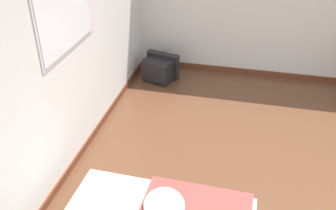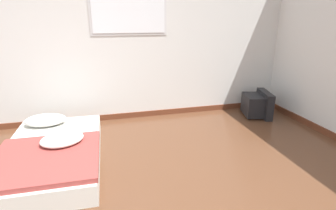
{
  "view_description": "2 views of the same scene",
  "coord_description": "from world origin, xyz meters",
  "views": [
    {
      "loc": [
        -2.86,
        0.65,
        2.89
      ],
      "look_at": [
        0.86,
        1.52,
        0.52
      ],
      "focal_mm": 40.0,
      "sensor_mm": 36.0,
      "label": 1
    },
    {
      "loc": [
        -0.03,
        -1.58,
        1.58
      ],
      "look_at": [
        0.8,
        1.63,
        0.46
      ],
      "focal_mm": 28.0,
      "sensor_mm": 36.0,
      "label": 2
    }
  ],
  "objects": [
    {
      "name": "wall_back",
      "position": [
        0.01,
        2.5,
        1.29
      ],
      "size": [
        8.33,
        0.08,
        2.6
      ],
      "color": "silver",
      "rests_on": "ground_plane"
    },
    {
      "name": "crt_tv",
      "position": [
        2.44,
        2.03,
        0.2
      ],
      "size": [
        0.5,
        0.58,
        0.42
      ],
      "color": "black",
      "rests_on": "ground_plane"
    },
    {
      "name": "mattress_bed",
      "position": [
        -0.64,
        1.28,
        0.14
      ],
      "size": [
        1.06,
        1.77,
        0.36
      ],
      "color": "silver",
      "rests_on": "ground_plane"
    }
  ]
}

